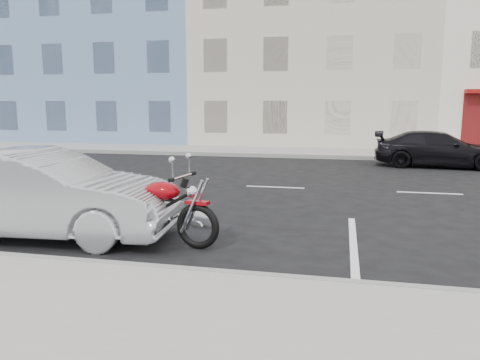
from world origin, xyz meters
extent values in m
plane|color=black|center=(0.00, 0.00, 0.00)|extent=(120.00, 120.00, 0.00)
cube|color=gray|center=(-5.00, 8.70, 0.07)|extent=(80.00, 3.40, 0.15)
cube|color=gray|center=(-5.00, -7.00, 0.08)|extent=(80.00, 0.12, 0.16)
cube|color=gray|center=(-5.00, 7.00, 0.08)|extent=(80.00, 0.12, 0.16)
cube|color=#607DA6|center=(-14.00, 16.30, 6.50)|extent=(12.00, 12.00, 13.00)
cube|color=#BFB3A0|center=(-2.00, 16.30, 5.75)|extent=(12.00, 12.00, 11.50)
torus|color=black|center=(-1.60, -5.84, 0.35)|extent=(0.75, 0.23, 0.74)
torus|color=black|center=(-3.18, -5.60, 0.35)|extent=(0.75, 0.23, 0.74)
cube|color=maroon|center=(-1.60, -5.84, 0.74)|extent=(0.39, 0.20, 0.05)
cube|color=maroon|center=(-3.22, -5.60, 0.76)|extent=(0.35, 0.22, 0.07)
cube|color=gray|center=(-2.44, -5.71, 0.42)|extent=(0.51, 0.40, 0.37)
ellipsoid|color=maroon|center=(-2.22, -5.75, 0.88)|extent=(0.66, 0.46, 0.30)
cube|color=black|center=(-2.80, -5.66, 0.86)|extent=(0.72, 0.39, 0.10)
cylinder|color=silver|center=(-1.85, -5.80, 1.13)|extent=(0.16, 0.77, 0.04)
sphere|color=silver|center=(-1.70, -5.83, 0.90)|extent=(0.19, 0.19, 0.19)
cylinder|color=silver|center=(-2.82, -5.81, 0.24)|extent=(1.05, 0.24, 0.09)
cylinder|color=silver|center=(-2.78, -5.51, 0.24)|extent=(1.05, 0.24, 0.09)
cylinder|color=silver|center=(-1.66, -5.83, 0.68)|extent=(0.43, 0.11, 0.87)
cylinder|color=black|center=(-2.20, -5.75, 0.60)|extent=(0.88, 0.19, 0.54)
imported|color=#9DA0A5|center=(-5.23, -5.66, 0.76)|extent=(4.70, 1.94, 1.51)
imported|color=black|center=(3.15, 5.37, 0.64)|extent=(4.58, 2.19, 1.29)
camera|label=1|loc=(-0.23, -12.57, 2.29)|focal=35.00mm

